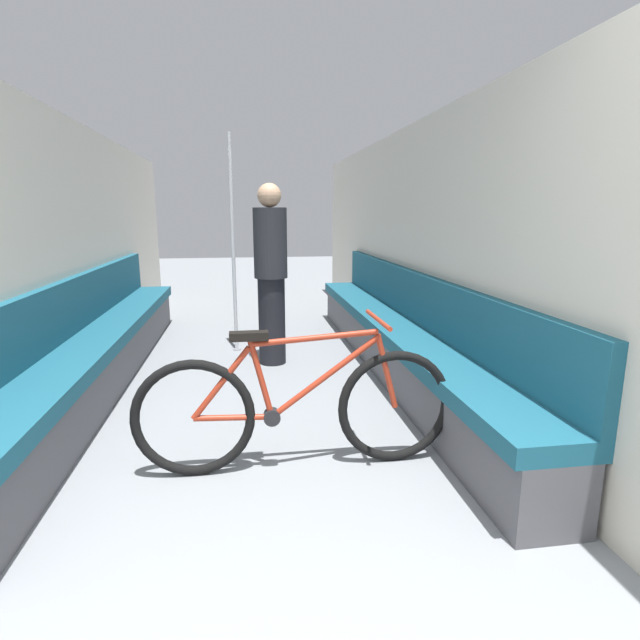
{
  "coord_description": "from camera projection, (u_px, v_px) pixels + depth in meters",
  "views": [
    {
      "loc": [
        -0.05,
        -0.83,
        1.38
      ],
      "look_at": [
        0.62,
        3.63,
        0.4
      ],
      "focal_mm": 28.0,
      "sensor_mm": 36.0,
      "label": 1
    }
  ],
  "objects": [
    {
      "name": "wall_left",
      "position": [
        43.0,
        257.0,
        3.55
      ],
      "size": [
        0.1,
        9.18,
        2.14
      ],
      "primitive_type": "cube",
      "color": "beige",
      "rests_on": "ground"
    },
    {
      "name": "wall_right",
      "position": [
        438.0,
        252.0,
        3.98
      ],
      "size": [
        0.1,
        9.18,
        2.14
      ],
      "primitive_type": "cube",
      "color": "beige",
      "rests_on": "ground"
    },
    {
      "name": "bench_seat_row_left",
      "position": [
        99.0,
        350.0,
        4.01
      ],
      "size": [
        0.43,
        4.8,
        0.88
      ],
      "color": "#4C4C51",
      "rests_on": "ground"
    },
    {
      "name": "bench_seat_row_right",
      "position": [
        396.0,
        338.0,
        4.36
      ],
      "size": [
        0.43,
        4.8,
        0.88
      ],
      "color": "#4C4C51",
      "rests_on": "ground"
    },
    {
      "name": "bicycle",
      "position": [
        297.0,
        408.0,
        2.69
      ],
      "size": [
        1.74,
        0.46,
        0.83
      ],
      "rotation": [
        0.0,
        0.0,
        0.16
      ],
      "color": "black",
      "rests_on": "ground"
    },
    {
      "name": "grab_pole_near",
      "position": [
        233.0,
        249.0,
        4.9
      ],
      "size": [
        0.08,
        0.08,
        2.12
      ],
      "color": "gray",
      "rests_on": "ground"
    },
    {
      "name": "passenger_standing",
      "position": [
        271.0,
        273.0,
        4.5
      ],
      "size": [
        0.3,
        0.3,
        1.63
      ],
      "rotation": [
        0.0,
        0.0,
        -2.12
      ],
      "color": "black",
      "rests_on": "ground"
    }
  ]
}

